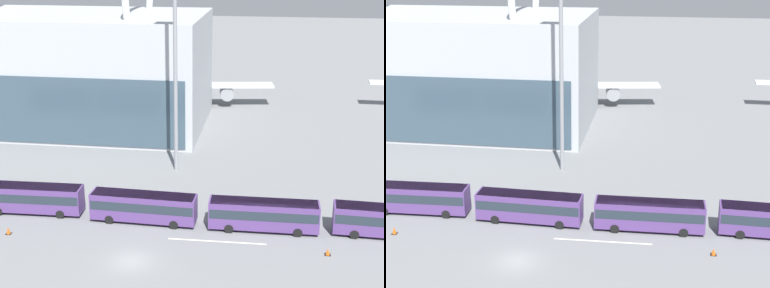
{
  "view_description": "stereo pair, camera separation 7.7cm",
  "coord_description": "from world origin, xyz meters",
  "views": [
    {
      "loc": [
        13.43,
        -50.18,
        29.59
      ],
      "look_at": [
        2.41,
        25.33,
        4.0
      ],
      "focal_mm": 55.0,
      "sensor_mm": 36.0,
      "label": 1
    },
    {
      "loc": [
        13.51,
        -50.17,
        29.59
      ],
      "look_at": [
        2.41,
        25.33,
        4.0
      ],
      "focal_mm": 55.0,
      "sensor_mm": 36.0,
      "label": 2
    }
  ],
  "objects": [
    {
      "name": "ground_plane",
      "position": [
        0.0,
        0.0,
        0.0
      ],
      "size": [
        440.0,
        440.0,
        0.0
      ],
      "primitive_type": "plane",
      "color": "slate"
    },
    {
      "name": "shuttle_bus_3",
      "position": [
        12.74,
        8.76,
        1.97
      ],
      "size": [
        12.0,
        2.81,
        3.37
      ],
      "rotation": [
        0.0,
        0.0,
        0.02
      ],
      "color": "#56387A",
      "rests_on": "ground_plane"
    },
    {
      "name": "lane_stripe_1",
      "position": [
        7.99,
        5.34,
        0.0
      ],
      "size": [
        10.45,
        0.46,
        0.01
      ],
      "primitive_type": "cube",
      "rotation": [
        0.0,
        0.0,
        0.02
      ],
      "color": "silver",
      "rests_on": "ground_plane"
    },
    {
      "name": "shuttle_bus_1",
      "position": [
        -14.17,
        9.39,
        1.97
      ],
      "size": [
        12.03,
        2.96,
        3.37
      ],
      "rotation": [
        0.0,
        0.0,
        0.03
      ],
      "color": "#56387A",
      "rests_on": "ground_plane"
    },
    {
      "name": "traffic_cone_1",
      "position": [
        19.4,
        4.13,
        0.34
      ],
      "size": [
        0.62,
        0.62,
        0.69
      ],
      "color": "black",
      "rests_on": "ground_plane"
    },
    {
      "name": "airliner_at_gate_far",
      "position": [
        -7.25,
        59.07,
        5.01
      ],
      "size": [
        41.13,
        41.67,
        15.43
      ],
      "rotation": [
        0.0,
        0.0,
        -1.42
      ],
      "color": "silver",
      "rests_on": "ground_plane"
    },
    {
      "name": "shuttle_bus_2",
      "position": [
        -0.71,
        8.87,
        1.97
      ],
      "size": [
        12.03,
        2.95,
        3.37
      ],
      "rotation": [
        0.0,
        0.0,
        -0.03
      ],
      "color": "#56387A",
      "rests_on": "ground_plane"
    },
    {
      "name": "traffic_cone_0",
      "position": [
        -14.64,
        3.81,
        0.39
      ],
      "size": [
        0.61,
        0.61,
        0.79
      ],
      "color": "black",
      "rests_on": "ground_plane"
    },
    {
      "name": "floodlight_mast",
      "position": [
        0.13,
        25.68,
        21.39
      ],
      "size": [
        2.67,
        2.67,
        32.39
      ],
      "color": "gray",
      "rests_on": "ground_plane"
    }
  ]
}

